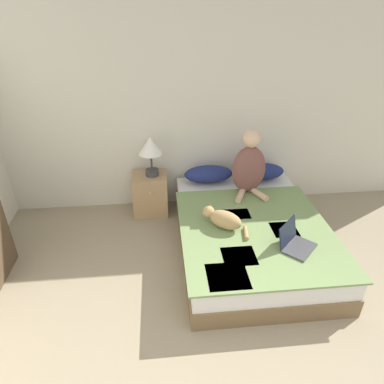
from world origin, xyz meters
name	(u,v)px	position (x,y,z in m)	size (l,w,h in m)	color
wall_back	(212,106)	(0.00, 3.41, 1.27)	(5.98, 0.05, 2.55)	beige
bed	(249,234)	(0.27, 2.31, 0.20)	(1.49, 2.04, 0.40)	brown
pillow_near	(208,174)	(-0.05, 3.17, 0.50)	(0.59, 0.29, 0.20)	navy
pillow_far	(260,172)	(0.60, 3.17, 0.50)	(0.59, 0.29, 0.20)	navy
person_sitting	(249,167)	(0.36, 2.86, 0.72)	(0.39, 0.38, 0.76)	brown
cat_tabby	(223,219)	(-0.05, 2.19, 0.49)	(0.42, 0.41, 0.19)	tan
laptop_open	(295,242)	(0.55, 1.81, 0.45)	(0.41, 0.41, 0.23)	#424247
nightstand	(150,194)	(-0.78, 3.16, 0.26)	(0.42, 0.37, 0.52)	tan
table_lamp	(151,148)	(-0.74, 3.16, 0.86)	(0.28, 0.28, 0.48)	#38383D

